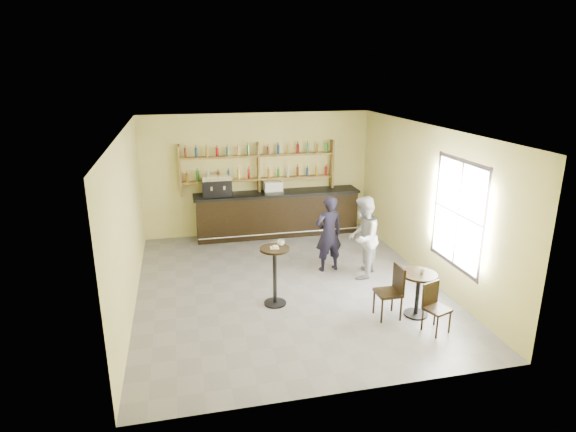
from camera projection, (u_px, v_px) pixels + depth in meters
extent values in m
plane|color=slate|center=(287.00, 286.00, 9.92)|extent=(7.00, 7.00, 0.00)
plane|color=white|center=(287.00, 130.00, 8.97)|extent=(7.00, 7.00, 0.00)
plane|color=#D9D17B|center=(258.00, 174.00, 12.71)|extent=(7.00, 0.00, 7.00)
plane|color=#D9D17B|center=(347.00, 288.00, 6.19)|extent=(7.00, 0.00, 7.00)
plane|color=#D9D17B|center=(128.00, 222.00, 8.81)|extent=(0.00, 7.00, 7.00)
plane|color=#D9D17B|center=(426.00, 202.00, 10.09)|extent=(0.00, 7.00, 7.00)
plane|color=white|center=(458.00, 214.00, 8.94)|extent=(0.00, 2.00, 2.00)
cube|color=white|center=(275.00, 248.00, 8.83)|extent=(0.18, 0.18, 0.00)
torus|color=gold|center=(275.00, 247.00, 8.81)|extent=(0.16, 0.16, 0.04)
imported|color=white|center=(281.00, 243.00, 8.94)|extent=(0.17, 0.17, 0.10)
imported|color=black|center=(329.00, 234.00, 10.45)|extent=(0.66, 0.48, 1.69)
imported|color=white|center=(422.00, 271.00, 8.52)|extent=(0.11, 0.11, 0.10)
imported|color=#A0A0A5|center=(363.00, 237.00, 10.12)|extent=(1.04, 1.09, 1.77)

